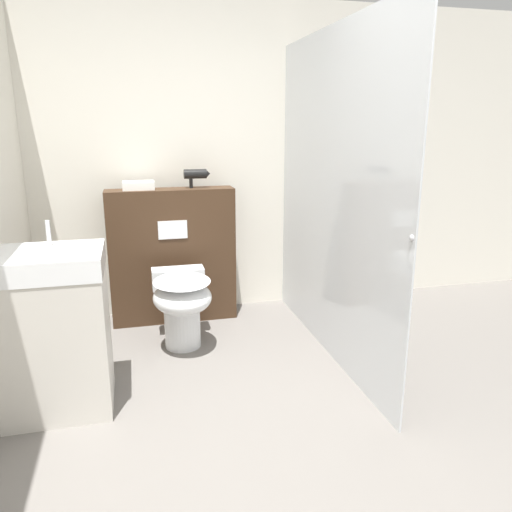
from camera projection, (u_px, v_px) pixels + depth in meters
The scene contains 8 objects.
ground_plane at pixel (300, 496), 2.15m from camera, with size 12.00×12.00×0.00m, color slate.
wall_back at pixel (208, 161), 4.07m from camera, with size 8.00×0.06×2.50m.
partition_panel at pixel (173, 256), 3.96m from camera, with size 0.98×0.22×1.06m.
shower_glass at pixel (331, 199), 3.27m from camera, with size 0.04×2.06×2.15m.
toilet at pixel (182, 302), 3.48m from camera, with size 0.40×0.60×0.53m.
sink_vanity at pixel (55, 331), 2.72m from camera, with size 0.57×0.48×1.05m.
hair_drier at pixel (196, 174), 3.85m from camera, with size 0.20×0.07×0.14m.
folded_towel at pixel (138, 185), 3.78m from camera, with size 0.23×0.16×0.06m.
Camera 1 is at (-0.62, -1.71, 1.55)m, focal length 35.00 mm.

